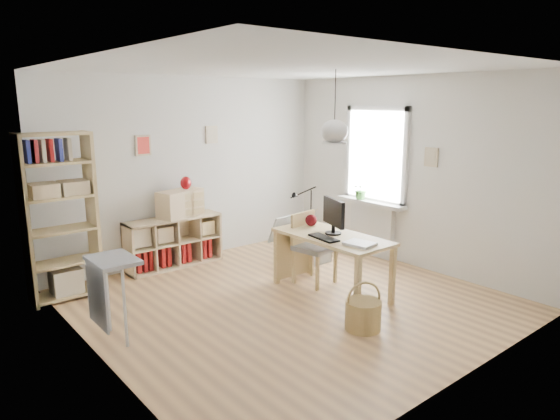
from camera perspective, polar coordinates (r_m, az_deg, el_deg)
ground at (r=6.09m, az=1.08°, el=-10.29°), size 4.50×4.50×0.00m
room_shell at (r=5.90m, az=6.24°, el=8.93°), size 4.50×4.50×4.50m
window_unit at (r=7.68m, az=10.96°, el=6.18°), size 0.07×1.16×1.46m
radiator at (r=7.86m, az=10.46°, el=-2.20°), size 0.10×0.80×0.80m
windowsill at (r=7.72m, az=10.34°, el=0.83°), size 0.22×1.20×0.06m
desk at (r=6.13m, az=5.95°, el=-3.72°), size 0.70×1.50×0.75m
cube_shelf at (r=7.40m, az=-12.31°, el=-4.01°), size 1.40×0.38×0.72m
tall_bookshelf at (r=6.41m, az=-23.96°, el=-0.04°), size 0.80×0.38×2.00m
side_table at (r=5.18m, az=-19.14°, el=-7.27°), size 0.40×0.55×0.85m
chair at (r=6.53m, az=3.57°, el=-3.83°), size 0.52×0.52×0.93m
wicker_basket at (r=5.40m, az=9.48°, el=-11.60°), size 0.38×0.38×0.53m
storage_chest at (r=7.42m, az=2.69°, el=-4.30°), size 0.69×0.77×0.68m
monitor at (r=6.10m, az=6.15°, el=-0.50°), size 0.21×0.49×0.44m
keyboard at (r=5.94m, az=5.02°, el=-3.18°), size 0.21×0.44×0.02m
task_lamp at (r=6.50m, az=2.55°, el=0.97°), size 0.43×0.16×0.46m
yarn_ball at (r=6.51m, az=3.58°, el=-1.17°), size 0.15×0.15×0.15m
paper_tray at (r=5.72m, az=9.10°, el=-3.83°), size 0.30×0.36×0.03m
drawer_chest at (r=7.28m, az=-11.32°, el=0.75°), size 0.73×0.48×0.38m
red_vase at (r=7.28m, az=-10.72°, el=3.06°), size 0.16×0.16×0.19m
potted_plant at (r=7.80m, az=9.18°, el=2.35°), size 0.34×0.31×0.30m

